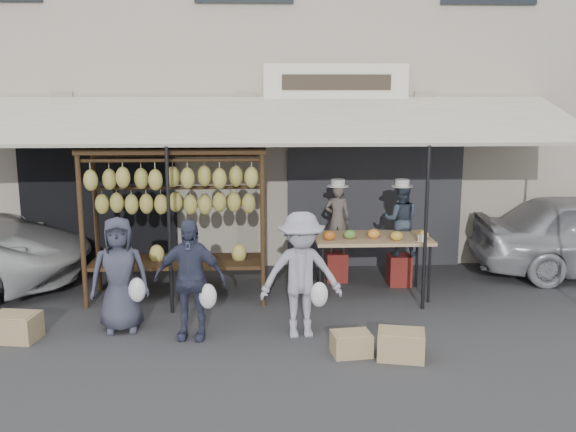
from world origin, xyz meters
name	(u,v)px	position (x,y,z in m)	size (l,w,h in m)	color
ground_plane	(243,344)	(0.00, 0.00, 0.00)	(90.00, 90.00, 0.00)	#2D2D30
shophouse	(248,60)	(0.00, 6.50, 3.65)	(24.00, 6.15, 7.30)	#A89B89
awning	(245,121)	(0.01, 2.28, 2.57)	(10.00, 2.35, 2.92)	beige
banana_rack	(175,194)	(-0.99, 1.74, 1.57)	(2.60, 0.90, 2.24)	black
produce_table	(373,239)	(1.88, 1.76, 0.87)	(1.70, 0.90, 1.04)	tan
vendor_left	(337,219)	(1.45, 2.56, 1.02)	(0.40, 0.27, 1.11)	#5E544E
vendor_right	(401,220)	(2.41, 2.29, 1.05)	(0.55, 0.42, 1.12)	#354152
customer_left	(120,275)	(-1.55, 0.52, 0.74)	(0.72, 0.47, 1.48)	#363849
customer_mid	(190,279)	(-0.64, 0.23, 0.75)	(0.88, 0.37, 1.50)	#363A53
customer_right	(301,275)	(0.73, 0.23, 0.79)	(1.02, 0.59, 1.58)	#9794A4
stool_left	(337,267)	(1.45, 2.56, 0.23)	(0.33, 0.33, 0.47)	maroon
stool_right	(399,270)	(2.41, 2.29, 0.24)	(0.34, 0.34, 0.48)	maroon
crate_near_a	(351,344)	(1.27, -0.38, 0.13)	(0.44, 0.34, 0.27)	tan
crate_near_b	(401,345)	(1.83, -0.50, 0.16)	(0.53, 0.40, 0.32)	tan
crate_far	(15,327)	(-2.79, 0.25, 0.16)	(0.54, 0.41, 0.33)	tan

